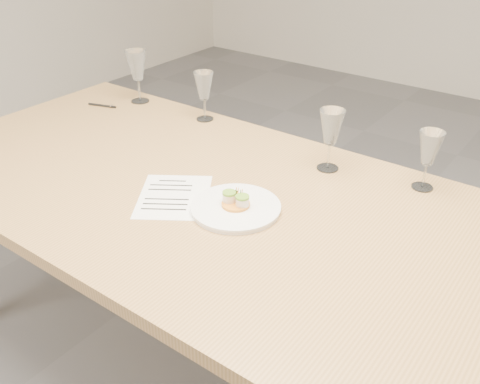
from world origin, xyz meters
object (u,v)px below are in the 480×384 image
Objects in this scene: recipe_sheet at (174,196)px; wine_glass_1 at (204,87)px; wine_glass_0 at (137,66)px; ballpoint_pen at (102,105)px; dinner_plate at (236,207)px; wine_glass_2 at (331,128)px; wine_glass_3 at (429,149)px; dining_table at (254,228)px.

wine_glass_1 is (-0.31, 0.51, 0.13)m from recipe_sheet.
wine_glass_0 is at bearing -178.50° from wine_glass_1.
wine_glass_0 is at bearing 40.68° from ballpoint_pen.
dinner_plate is 0.41m from wine_glass_2.
wine_glass_0 reaches higher than wine_glass_2.
recipe_sheet is 1.52× the size of wine_glass_0.
recipe_sheet is at bearing -166.11° from dinner_plate.
wine_glass_1 is 1.03× the size of wine_glass_3.
dinner_plate is 1.39× the size of wine_glass_3.
ballpoint_pen is at bearing 161.02° from dinner_plate.
wine_glass_0 is 1.18× the size of wine_glass_3.
dining_table is at bearing -130.24° from wine_glass_3.
dining_table is at bearing -34.11° from ballpoint_pen.
recipe_sheet is at bearing -139.45° from wine_glass_3.
dining_table is at bearing -13.25° from recipe_sheet.
ballpoint_pen is at bearing -176.61° from wine_glass_2.
wine_glass_0 is 0.35m from wine_glass_1.
ballpoint_pen is (-0.97, 0.28, 0.07)m from dining_table.
wine_glass_2 reaches higher than wine_glass_1.
dining_table is at bearing -38.38° from wine_glass_1.
wine_glass_3 is (1.22, -0.02, -0.02)m from wine_glass_0.
dining_table is 13.11× the size of wine_glass_3.
ballpoint_pen is 0.65× the size of wine_glass_1.
dining_table is at bearing 46.08° from dinner_plate.
wine_glass_0 is at bearing 154.81° from dining_table.
wine_glass_2 is (0.05, 0.34, 0.21)m from dining_table.
wine_glass_3 reaches higher than recipe_sheet.
dining_table is 0.10m from dinner_plate.
wine_glass_2 reaches higher than wine_glass_3.
wine_glass_3 is at bearing -1.68° from wine_glass_1.
wine_glass_0 is (-0.88, 0.42, 0.22)m from dining_table.
wine_glass_2 is 0.30m from wine_glass_3.
wine_glass_2 reaches higher than recipe_sheet.
wine_glass_1 is at bearing 178.32° from wine_glass_3.
dinner_plate is 0.20m from recipe_sheet.
dining_table is 0.26m from recipe_sheet.
dinner_plate is at bearing -20.01° from recipe_sheet.
wine_glass_0 reaches higher than recipe_sheet.
wine_glass_1 is at bearing 87.02° from recipe_sheet.
wine_glass_0 reaches higher than dining_table.
ballpoint_pen is at bearing -121.39° from wine_glass_0.
dining_table is 0.56m from wine_glass_3.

